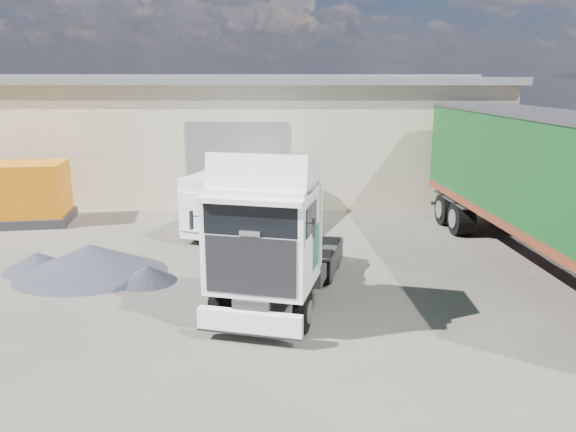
{
  "coord_description": "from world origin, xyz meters",
  "views": [
    {
      "loc": [
        0.38,
        -12.19,
        5.33
      ],
      "look_at": [
        0.15,
        3.0,
        1.54
      ],
      "focal_mm": 35.0,
      "sensor_mm": 36.0,
      "label": 1
    }
  ],
  "objects_px": {
    "box_trailer": "(553,177)",
    "orange_skip": "(18,197)",
    "panel_van": "(241,199)",
    "tractor_unit": "(273,243)"
  },
  "relations": [
    {
      "from": "tractor_unit",
      "to": "box_trailer",
      "type": "xyz_separation_m",
      "value": [
        7.61,
        2.98,
        1.04
      ]
    },
    {
      "from": "orange_skip",
      "to": "panel_van",
      "type": "bearing_deg",
      "value": -14.84
    },
    {
      "from": "tractor_unit",
      "to": "box_trailer",
      "type": "distance_m",
      "value": 8.24
    },
    {
      "from": "panel_van",
      "to": "box_trailer",
      "type": "bearing_deg",
      "value": -4.8
    },
    {
      "from": "box_trailer",
      "to": "orange_skip",
      "type": "xyz_separation_m",
      "value": [
        -17.35,
        4.82,
        -1.67
      ]
    },
    {
      "from": "tractor_unit",
      "to": "box_trailer",
      "type": "relative_size",
      "value": 0.45
    },
    {
      "from": "box_trailer",
      "to": "tractor_unit",
      "type": "bearing_deg",
      "value": -163.36
    },
    {
      "from": "box_trailer",
      "to": "panel_van",
      "type": "bearing_deg",
      "value": 151.19
    },
    {
      "from": "tractor_unit",
      "to": "box_trailer",
      "type": "height_order",
      "value": "box_trailer"
    },
    {
      "from": "tractor_unit",
      "to": "panel_van",
      "type": "xyz_separation_m",
      "value": [
        -1.42,
        7.01,
        -0.49
      ]
    }
  ]
}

